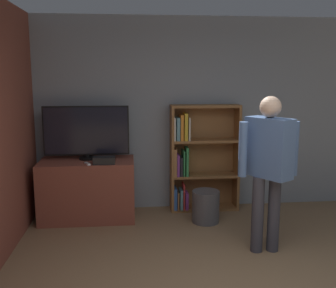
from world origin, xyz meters
The scene contains 8 objects.
wall_back centered at (0.00, 3.10, 1.35)m, with size 6.26×0.06×2.70m.
tv_ledge centered at (-1.40, 2.71, 0.40)m, with size 1.23×0.67×0.79m.
television centered at (-1.40, 2.78, 1.16)m, with size 1.12×0.22×0.71m.
game_console centered at (-1.16, 2.50, 0.84)m, with size 0.28×0.18×0.09m.
remote_loose centered at (-1.37, 2.47, 0.80)m, with size 0.09×0.14×0.02m.
bookshelf centered at (0.11, 2.92, 0.74)m, with size 0.96×0.28×1.50m.
person centered at (0.62, 1.50, 1.01)m, with size 0.64×0.54×1.69m.
waste_bin centered at (0.14, 2.41, 0.21)m, with size 0.36×0.36×0.42m.
Camera 1 is at (-0.83, -2.42, 1.91)m, focal length 42.00 mm.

